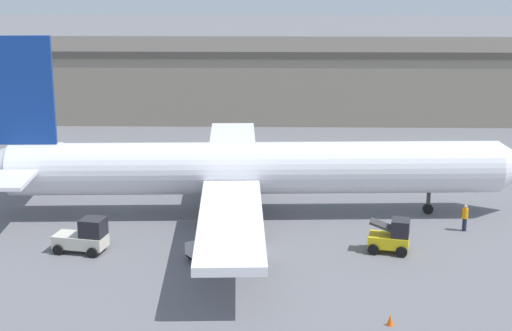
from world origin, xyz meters
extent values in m
plane|color=slate|center=(0.00, 0.00, 0.00)|extent=(400.00, 400.00, 0.00)
cube|color=gray|center=(-8.77, 37.68, 3.64)|extent=(94.73, 16.37, 7.29)
cube|color=#47423D|center=(-8.77, 37.68, 7.64)|extent=(94.73, 16.70, 0.70)
cylinder|color=white|center=(0.00, 0.00, 3.40)|extent=(33.73, 5.14, 3.59)
cube|color=white|center=(-2.11, 9.32, 2.77)|extent=(4.42, 15.39, 0.50)
cube|color=white|center=(-1.24, -9.48, 2.77)|extent=(4.42, 15.39, 0.50)
cylinder|color=#ADADB2|center=(-2.01, 7.04, 1.23)|extent=(3.65, 2.52, 2.36)
cylinder|color=#ADADB2|center=(-1.35, -7.20, 1.23)|extent=(3.65, 2.52, 2.36)
cube|color=navy|center=(-16.07, -0.74, 8.84)|extent=(5.12, 0.60, 7.30)
cube|color=white|center=(-16.25, 3.19, 3.76)|extent=(3.42, 4.45, 0.24)
cube|color=white|center=(-15.88, -4.68, 3.76)|extent=(3.42, 4.45, 0.24)
cylinder|color=#38383D|center=(12.08, 0.56, 0.80)|extent=(0.28, 0.28, 1.61)
cylinder|color=black|center=(12.08, 0.56, 0.35)|extent=(0.72, 0.38, 0.70)
cylinder|color=#38383D|center=(-1.57, -2.41, 0.80)|extent=(0.28, 0.28, 1.61)
cylinder|color=black|center=(-1.57, -2.41, 0.45)|extent=(0.92, 0.39, 0.90)
cylinder|color=#38383D|center=(-1.79, 2.25, 0.80)|extent=(0.28, 0.28, 1.61)
cylinder|color=black|center=(-1.79, 2.25, 0.45)|extent=(0.92, 0.39, 0.90)
cylinder|color=#1E2338|center=(13.80, -2.99, 0.43)|extent=(0.29, 0.29, 0.86)
cylinder|color=orange|center=(13.80, -2.99, 1.21)|extent=(0.40, 0.40, 0.68)
sphere|color=tan|center=(13.80, -2.99, 1.67)|extent=(0.25, 0.25, 0.25)
cube|color=#B2B2B7|center=(-2.12, -8.48, 0.77)|extent=(3.81, 3.43, 0.73)
cube|color=black|center=(-1.35, -7.95, 1.66)|extent=(2.16, 2.23, 1.05)
cylinder|color=black|center=(-0.63, -8.60, 0.41)|extent=(0.83, 0.69, 0.81)
cylinder|color=black|center=(-1.69, -7.04, 0.41)|extent=(0.83, 0.69, 0.81)
cylinder|color=black|center=(-2.55, -9.91, 0.41)|extent=(0.83, 0.69, 0.81)
cylinder|color=black|center=(-3.61, -8.36, 0.41)|extent=(0.83, 0.69, 0.81)
cube|color=yellow|center=(8.26, -6.93, 0.71)|extent=(2.68, 1.97, 0.74)
cube|color=black|center=(8.92, -7.08, 1.60)|extent=(1.33, 1.53, 1.05)
cube|color=#333333|center=(7.84, -6.84, 1.68)|extent=(1.71, 1.34, 0.61)
cylinder|color=black|center=(8.92, -7.84, 0.34)|extent=(0.73, 0.43, 0.69)
cylinder|color=black|center=(9.25, -6.41, 0.34)|extent=(0.73, 0.43, 0.69)
cylinder|color=black|center=(7.27, -7.46, 0.34)|extent=(0.73, 0.43, 0.69)
cylinder|color=black|center=(7.60, -6.03, 0.34)|extent=(0.73, 0.43, 0.69)
cube|color=beige|center=(-10.56, -7.36, 0.71)|extent=(3.40, 2.11, 0.77)
cube|color=black|center=(-9.69, -7.54, 1.65)|extent=(1.63, 1.61, 1.11)
cylinder|color=black|center=(-9.63, -8.32, 0.32)|extent=(0.69, 0.40, 0.65)
cylinder|color=black|center=(-9.33, -6.84, 0.32)|extent=(0.69, 0.40, 0.65)
cylinder|color=black|center=(-11.80, -7.88, 0.32)|extent=(0.69, 0.40, 0.65)
cylinder|color=black|center=(-11.50, -6.40, 0.32)|extent=(0.69, 0.40, 0.65)
cone|color=#EF590F|center=(6.96, -16.90, 0.28)|extent=(0.36, 0.36, 0.55)
camera|label=1|loc=(1.18, -52.11, 17.40)|focal=55.00mm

